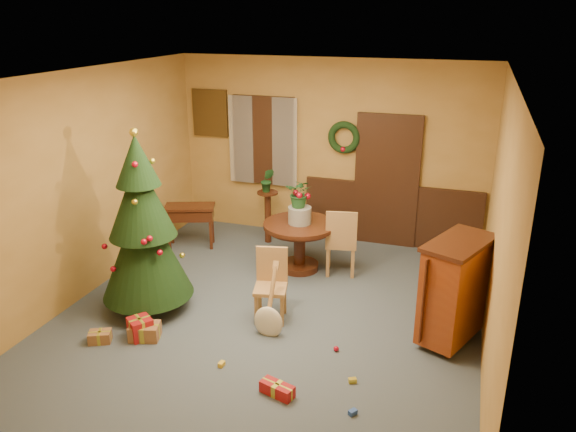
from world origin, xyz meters
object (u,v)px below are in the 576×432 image
at_px(christmas_tree, 143,228).
at_px(sideboard, 455,288).
at_px(chair_near, 271,281).
at_px(dining_table, 300,237).
at_px(writing_desk, 190,216).

distance_m(christmas_tree, sideboard, 3.71).
distance_m(chair_near, sideboard, 2.14).
xyz_separation_m(dining_table, sideboard, (2.20, -1.24, 0.15)).
relative_size(dining_table, christmas_tree, 0.45).
bearing_deg(dining_table, christmas_tree, -130.75).
height_order(christmas_tree, sideboard, christmas_tree).
bearing_deg(chair_near, dining_table, 93.03).
bearing_deg(chair_near, sideboard, 4.06).
height_order(writing_desk, sideboard, sideboard).
relative_size(dining_table, sideboard, 0.85).
distance_m(writing_desk, sideboard, 4.37).
height_order(dining_table, sideboard, sideboard).
xyz_separation_m(chair_near, christmas_tree, (-1.53, -0.30, 0.62)).
height_order(christmas_tree, writing_desk, christmas_tree).
bearing_deg(chair_near, christmas_tree, -168.94).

